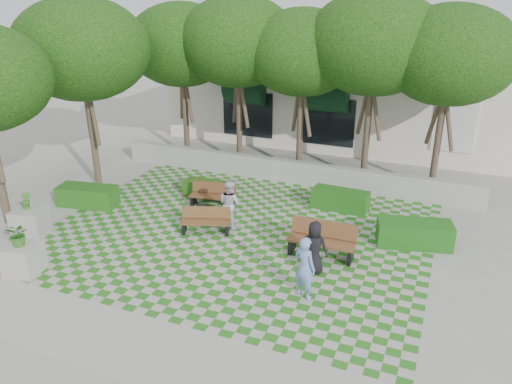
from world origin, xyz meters
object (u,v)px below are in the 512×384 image
at_px(person_white, 230,204).
at_px(person_blue, 305,267).
at_px(hedge_east, 414,234).
at_px(planter_front, 22,253).
at_px(bench_mid, 206,221).
at_px(hedge_west, 88,196).
at_px(planter_back, 30,221).
at_px(hedge_midleft, 207,189).
at_px(bench_west, 213,195).
at_px(person_dark, 314,248).
at_px(bench_east, 322,240).
at_px(hedge_midright, 340,200).

bearing_deg(person_white, person_blue, 161.03).
height_order(hedge_east, planter_front, planter_front).
height_order(bench_mid, hedge_west, bench_mid).
bearing_deg(planter_back, hedge_west, 88.30).
xyz_separation_m(hedge_midleft, planter_back, (-3.73, -5.00, 0.21)).
bearing_deg(bench_west, hedge_midleft, 121.13).
xyz_separation_m(bench_west, hedge_west, (-4.23, -1.68, -0.04)).
distance_m(bench_west, planter_front, 6.70).
bearing_deg(person_dark, hedge_west, -9.93).
height_order(bench_mid, person_white, person_white).
distance_m(bench_east, hedge_midleft, 5.86).
height_order(bench_east, hedge_midright, bench_east).
bearing_deg(person_dark, bench_east, -89.40).
xyz_separation_m(hedge_east, person_blue, (-2.32, -3.93, 0.46)).
bearing_deg(bench_mid, hedge_midright, 24.93).
xyz_separation_m(hedge_east, hedge_midleft, (-7.66, 1.00, -0.08)).
bearing_deg(hedge_midright, bench_west, -160.60).
xyz_separation_m(bench_east, hedge_midleft, (-5.20, 2.71, -0.19)).
height_order(planter_front, person_white, person_white).
xyz_separation_m(bench_east, person_white, (-3.34, 0.76, 0.30)).
relative_size(planter_front, person_blue, 0.90).
bearing_deg(person_dark, person_blue, 93.54).
relative_size(bench_west, planter_front, 1.11).
xyz_separation_m(bench_mid, hedge_east, (6.34, 1.65, -0.01)).
relative_size(hedge_east, person_white, 1.38).
relative_size(hedge_midright, person_white, 1.23).
relative_size(hedge_east, planter_front, 1.45).
bearing_deg(bench_east, hedge_east, 33.93).
height_order(hedge_midright, planter_back, planter_back).
distance_m(planter_front, person_white, 6.32).
bearing_deg(bench_east, bench_mid, 178.34).
xyz_separation_m(bench_east, hedge_east, (2.46, 1.71, -0.11)).
bearing_deg(hedge_west, hedge_midleft, 33.05).
xyz_separation_m(bench_west, person_dark, (4.65, -3.00, 0.35)).
distance_m(planter_front, planter_back, 2.36).
bearing_deg(bench_mid, bench_west, 91.51).
bearing_deg(hedge_midleft, person_dark, -35.21).
bearing_deg(hedge_midright, person_white, -137.83).
bearing_deg(hedge_east, planter_back, -160.65).
bearing_deg(bench_west, person_blue, -50.50).
height_order(hedge_west, planter_back, planter_back).
bearing_deg(hedge_midleft, bench_mid, -63.51).
distance_m(hedge_midleft, planter_back, 6.24).
distance_m(bench_east, bench_west, 5.03).
relative_size(bench_mid, hedge_midleft, 0.94).
xyz_separation_m(hedge_midright, person_dark, (0.32, -4.52, 0.42)).
height_order(bench_mid, hedge_midleft, bench_mid).
xyz_separation_m(hedge_west, planter_front, (1.45, -4.41, 0.25)).
height_order(hedge_midright, person_blue, person_blue).
bearing_deg(hedge_midright, planter_front, -133.05).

